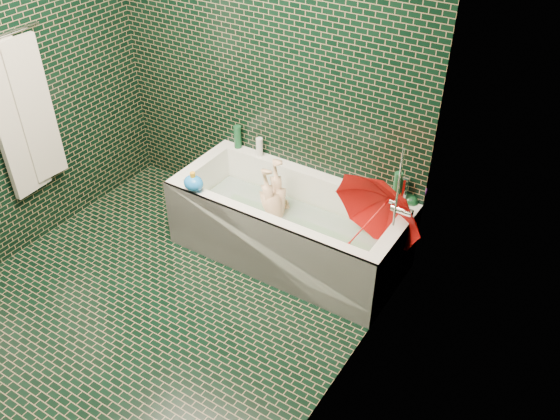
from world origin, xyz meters
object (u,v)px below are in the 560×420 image
Objects in this scene: child at (276,214)px; rubber_duck at (395,197)px; bathtub at (288,232)px; umbrella at (368,223)px; bath_toy at (193,183)px.

rubber_duck is at bearing 112.13° from child.
bathtub is 0.83m from rubber_duck.
umbrella is at bearing -120.19° from rubber_duck.
umbrella reaches higher than child.
umbrella reaches higher than bath_toy.
bath_toy is (-0.59, -0.31, 0.40)m from bathtub.
bathtub is at bearing 29.13° from bath_toy.
bathtub is 0.78m from bath_toy.
rubber_duck reaches higher than child.
bath_toy is at bearing -50.47° from child.
child is 0.89m from rubber_duck.
bathtub is 11.19× the size of bath_toy.
child is at bearing 163.81° from bathtub.
child is 5.33× the size of bath_toy.
child is at bearing -168.40° from umbrella.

